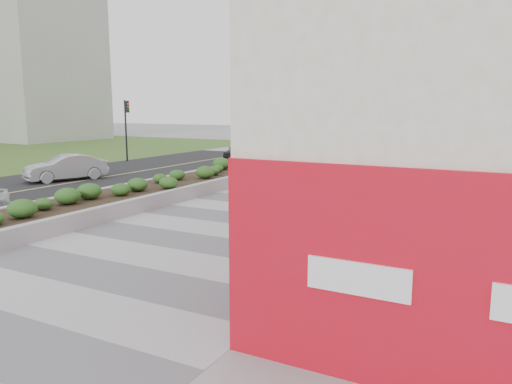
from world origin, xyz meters
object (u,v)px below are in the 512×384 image
at_px(traffic_signal_near, 246,123).
at_px(car_dark, 242,151).
at_px(planter, 160,187).
at_px(traffic_signal_far, 126,121).
at_px(skateboarder, 276,209).
at_px(car_silver, 66,167).

xyz_separation_m(traffic_signal_near, car_dark, (-2.80, 4.33, -2.14)).
bearing_deg(car_dark, planter, -85.55).
distance_m(traffic_signal_far, skateboarder, 22.04).
xyz_separation_m(planter, car_silver, (-7.36, 1.55, 0.25)).
height_order(traffic_signal_near, skateboarder, traffic_signal_near).
bearing_deg(car_silver, traffic_signal_near, 80.98).
height_order(traffic_signal_far, skateboarder, traffic_signal_far).
xyz_separation_m(traffic_signal_far, car_silver, (3.57, -8.45, -2.09)).
relative_size(planter, skateboarder, 13.83).
xyz_separation_m(car_silver, car_dark, (2.83, 13.28, -0.04)).
bearing_deg(traffic_signal_far, skateboarder, -36.01).
xyz_separation_m(traffic_signal_near, traffic_signal_far, (-9.20, -0.50, 0.00)).
distance_m(skateboarder, car_silver, 14.86).
distance_m(traffic_signal_near, car_dark, 5.58).
relative_size(traffic_signal_near, traffic_signal_far, 1.00).
xyz_separation_m(traffic_signal_far, skateboarder, (17.75, -12.90, -2.10)).
relative_size(planter, traffic_signal_near, 4.29).
relative_size(planter, car_dark, 4.18).
bearing_deg(skateboarder, traffic_signal_near, 114.35).
relative_size(traffic_signal_near, car_dark, 0.98).
bearing_deg(traffic_signal_far, planter, -42.46).
height_order(planter, traffic_signal_far, traffic_signal_far).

